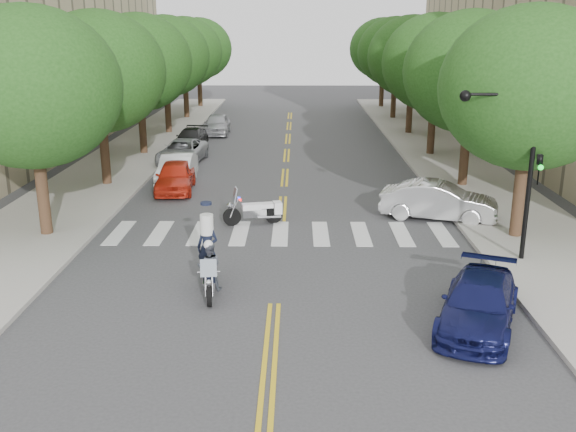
{
  "coord_description": "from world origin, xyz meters",
  "views": [
    {
      "loc": [
        0.62,
        -16.88,
        7.66
      ],
      "look_at": [
        0.33,
        4.5,
        1.3
      ],
      "focal_mm": 40.0,
      "sensor_mm": 36.0,
      "label": 1
    }
  ],
  "objects_px": {
    "motorcycle_police": "(209,270)",
    "sedan_blue": "(479,303)",
    "motorcycle_parked": "(258,211)",
    "convertible": "(439,201)",
    "officer_standing": "(208,248)"
  },
  "relations": [
    {
      "from": "motorcycle_police",
      "to": "officer_standing",
      "type": "distance_m",
      "value": 1.36
    },
    {
      "from": "motorcycle_parked",
      "to": "sedan_blue",
      "type": "relative_size",
      "value": 0.53
    },
    {
      "from": "motorcycle_parked",
      "to": "officer_standing",
      "type": "relative_size",
      "value": 1.19
    },
    {
      "from": "motorcycle_police",
      "to": "sedan_blue",
      "type": "xyz_separation_m",
      "value": [
        7.37,
        -2.0,
        -0.11
      ]
    },
    {
      "from": "motorcycle_police",
      "to": "officer_standing",
      "type": "height_order",
      "value": "officer_standing"
    },
    {
      "from": "motorcycle_parked",
      "to": "officer_standing",
      "type": "distance_m",
      "value": 5.9
    },
    {
      "from": "officer_standing",
      "to": "sedan_blue",
      "type": "distance_m",
      "value": 8.29
    },
    {
      "from": "motorcycle_parked",
      "to": "convertible",
      "type": "xyz_separation_m",
      "value": [
        7.36,
        0.75,
        0.23
      ]
    },
    {
      "from": "motorcycle_police",
      "to": "sedan_blue",
      "type": "height_order",
      "value": "motorcycle_police"
    },
    {
      "from": "motorcycle_parked",
      "to": "officer_standing",
      "type": "xyz_separation_m",
      "value": [
        -1.24,
        -5.75,
        0.46
      ]
    },
    {
      "from": "motorcycle_police",
      "to": "motorcycle_parked",
      "type": "bearing_deg",
      "value": -104.55
    },
    {
      "from": "motorcycle_parked",
      "to": "sedan_blue",
      "type": "bearing_deg",
      "value": -158.38
    },
    {
      "from": "convertible",
      "to": "sedan_blue",
      "type": "height_order",
      "value": "convertible"
    },
    {
      "from": "motorcycle_police",
      "to": "motorcycle_parked",
      "type": "relative_size",
      "value": 0.89
    },
    {
      "from": "motorcycle_police",
      "to": "convertible",
      "type": "distance_m",
      "value": 11.46
    }
  ]
}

